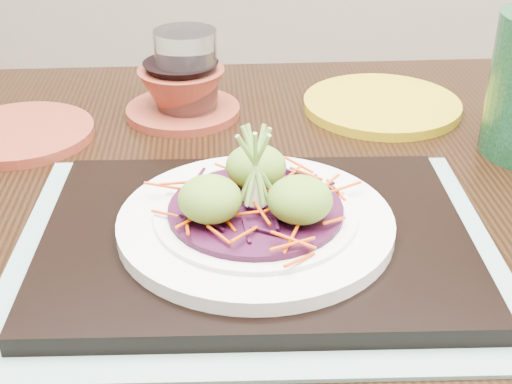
{
  "coord_description": "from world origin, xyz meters",
  "views": [
    {
      "loc": [
        0.01,
        -0.65,
        1.16
      ],
      "look_at": [
        -0.0,
        -0.11,
        0.86
      ],
      "focal_mm": 50.0,
      "sensor_mm": 36.0,
      "label": 1
    }
  ],
  "objects_px": {
    "serving_tray": "(256,237)",
    "water_glass": "(187,74)",
    "white_plate": "(256,222)",
    "terracotta_bowl_set": "(182,95)",
    "dining_table": "(229,316)",
    "terracotta_side_plate": "(21,133)",
    "yellow_plate": "(382,105)"
  },
  "relations": [
    {
      "from": "dining_table",
      "to": "yellow_plate",
      "type": "height_order",
      "value": "yellow_plate"
    },
    {
      "from": "dining_table",
      "to": "serving_tray",
      "type": "xyz_separation_m",
      "value": [
        0.03,
        -0.04,
        0.12
      ]
    },
    {
      "from": "water_glass",
      "to": "yellow_plate",
      "type": "height_order",
      "value": "water_glass"
    },
    {
      "from": "dining_table",
      "to": "yellow_plate",
      "type": "relative_size",
      "value": 7.08
    },
    {
      "from": "serving_tray",
      "to": "water_glass",
      "type": "bearing_deg",
      "value": 104.0
    },
    {
      "from": "white_plate",
      "to": "yellow_plate",
      "type": "bearing_deg",
      "value": 64.06
    },
    {
      "from": "dining_table",
      "to": "water_glass",
      "type": "relative_size",
      "value": 13.1
    },
    {
      "from": "serving_tray",
      "to": "dining_table",
      "type": "bearing_deg",
      "value": 120.99
    },
    {
      "from": "serving_tray",
      "to": "yellow_plate",
      "type": "xyz_separation_m",
      "value": [
        0.15,
        0.31,
        -0.01
      ]
    },
    {
      "from": "serving_tray",
      "to": "water_glass",
      "type": "height_order",
      "value": "water_glass"
    },
    {
      "from": "serving_tray",
      "to": "water_glass",
      "type": "xyz_separation_m",
      "value": [
        -0.09,
        0.29,
        0.04
      ]
    },
    {
      "from": "serving_tray",
      "to": "white_plate",
      "type": "bearing_deg",
      "value": 0.0
    },
    {
      "from": "dining_table",
      "to": "terracotta_side_plate",
      "type": "height_order",
      "value": "terracotta_side_plate"
    },
    {
      "from": "serving_tray",
      "to": "white_plate",
      "type": "xyz_separation_m",
      "value": [
        0.0,
        0.0,
        0.02
      ]
    },
    {
      "from": "water_glass",
      "to": "dining_table",
      "type": "bearing_deg",
      "value": -76.63
    },
    {
      "from": "white_plate",
      "to": "terracotta_side_plate",
      "type": "relative_size",
      "value": 1.43
    },
    {
      "from": "terracotta_side_plate",
      "to": "water_glass",
      "type": "relative_size",
      "value": 1.57
    },
    {
      "from": "terracotta_side_plate",
      "to": "terracotta_bowl_set",
      "type": "distance_m",
      "value": 0.19
    },
    {
      "from": "terracotta_side_plate",
      "to": "water_glass",
      "type": "bearing_deg",
      "value": 21.07
    },
    {
      "from": "white_plate",
      "to": "terracotta_bowl_set",
      "type": "distance_m",
      "value": 0.31
    },
    {
      "from": "white_plate",
      "to": "water_glass",
      "type": "bearing_deg",
      "value": 106.51
    },
    {
      "from": "white_plate",
      "to": "terracotta_side_plate",
      "type": "bearing_deg",
      "value": 140.74
    },
    {
      "from": "serving_tray",
      "to": "terracotta_side_plate",
      "type": "bearing_deg",
      "value": 138.22
    },
    {
      "from": "white_plate",
      "to": "yellow_plate",
      "type": "xyz_separation_m",
      "value": [
        0.15,
        0.31,
        -0.02
      ]
    },
    {
      "from": "serving_tray",
      "to": "terracotta_side_plate",
      "type": "xyz_separation_m",
      "value": [
        -0.27,
        0.22,
        -0.01
      ]
    },
    {
      "from": "white_plate",
      "to": "terracotta_side_plate",
      "type": "height_order",
      "value": "white_plate"
    },
    {
      "from": "terracotta_side_plate",
      "to": "white_plate",
      "type": "bearing_deg",
      "value": -39.26
    },
    {
      "from": "dining_table",
      "to": "water_glass",
      "type": "bearing_deg",
      "value": 98.81
    },
    {
      "from": "dining_table",
      "to": "terracotta_side_plate",
      "type": "xyz_separation_m",
      "value": [
        -0.24,
        0.18,
        0.11
      ]
    },
    {
      "from": "terracotta_bowl_set",
      "to": "terracotta_side_plate",
      "type": "bearing_deg",
      "value": -158.5
    },
    {
      "from": "yellow_plate",
      "to": "dining_table",
      "type": "bearing_deg",
      "value": -123.32
    },
    {
      "from": "dining_table",
      "to": "white_plate",
      "type": "distance_m",
      "value": 0.14
    }
  ]
}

